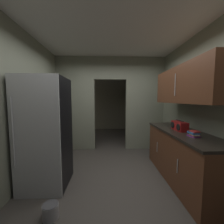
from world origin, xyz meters
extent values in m
plane|color=#47423D|center=(0.00, 0.00, 0.00)|extent=(20.00, 20.00, 0.00)
cube|color=silver|center=(0.00, 0.52, 2.75)|extent=(3.54, 7.49, 0.06)
cube|color=gray|center=(-1.02, 1.75, 1.36)|extent=(1.09, 0.12, 2.72)
cube|color=gray|center=(1.01, 1.75, 1.36)|extent=(1.12, 0.12, 2.72)
cube|color=gray|center=(-0.01, 1.75, 2.40)|extent=(0.93, 0.12, 0.65)
cube|color=gray|center=(0.00, 4.60, 1.36)|extent=(3.14, 0.10, 2.72)
cube|color=gray|center=(-1.52, 3.17, 1.36)|extent=(0.10, 2.85, 2.72)
cube|color=gray|center=(1.52, 3.17, 1.36)|extent=(0.10, 2.85, 2.72)
cube|color=gray|center=(-1.62, -0.38, 1.36)|extent=(0.10, 4.25, 2.72)
cube|color=gray|center=(1.62, -0.38, 1.36)|extent=(0.10, 4.25, 2.72)
cube|color=black|center=(-1.16, -0.01, 0.93)|extent=(0.72, 0.69, 1.86)
cube|color=#B7BABC|center=(-1.16, -0.37, 0.93)|extent=(0.72, 0.03, 1.86)
cylinder|color=#B7BABC|center=(-1.46, -0.40, 1.02)|extent=(0.02, 0.02, 1.02)
cube|color=brown|center=(1.26, 0.02, 0.44)|extent=(0.59, 1.93, 0.88)
cube|color=black|center=(1.26, 0.02, 0.90)|extent=(0.63, 1.93, 0.04)
cylinder|color=#B7BABC|center=(0.95, -0.40, 0.48)|extent=(0.01, 0.01, 0.22)
cylinder|color=#B7BABC|center=(0.95, 0.45, 0.48)|extent=(0.01, 0.01, 0.22)
cube|color=brown|center=(1.26, 0.02, 1.75)|extent=(0.34, 1.74, 0.64)
cylinder|color=#B7BABC|center=(1.07, 0.02, 1.75)|extent=(0.01, 0.01, 0.39)
cube|color=maroon|center=(1.23, 0.10, 1.00)|extent=(0.15, 0.36, 0.16)
cylinder|color=#262626|center=(1.23, 0.10, 1.11)|extent=(0.02, 0.25, 0.02)
cylinder|color=black|center=(1.14, -0.01, 1.00)|extent=(0.01, 0.12, 0.12)
cylinder|color=black|center=(1.14, 0.20, 1.00)|extent=(0.01, 0.12, 0.12)
cube|color=#8C3893|center=(1.22, -0.34, 0.93)|extent=(0.15, 0.17, 0.02)
cube|color=gold|center=(1.23, -0.34, 0.95)|extent=(0.11, 0.12, 0.01)
cube|color=beige|center=(1.22, -0.35, 0.96)|extent=(0.12, 0.15, 0.01)
cube|color=#2D609E|center=(1.22, -0.34, 0.98)|extent=(0.12, 0.16, 0.03)
cube|color=red|center=(1.23, -0.34, 1.00)|extent=(0.10, 0.13, 0.02)
cylinder|color=#99999E|center=(-0.83, -0.74, 0.09)|extent=(0.19, 0.19, 0.18)
cylinder|color=#4C4C51|center=(-0.83, -0.74, 0.19)|extent=(0.19, 0.19, 0.01)
camera|label=1|loc=(-0.12, -2.39, 1.49)|focal=22.32mm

